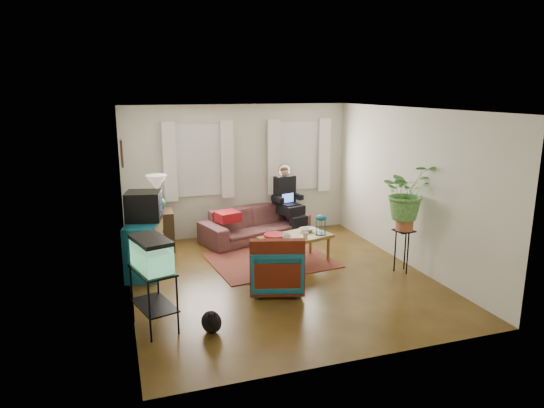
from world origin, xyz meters
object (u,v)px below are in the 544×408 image
object	(u,v)px
coffee_table	(296,249)
plant_stand	(403,251)
dresser	(144,248)
armchair	(276,265)
side_table	(159,231)
aquarium_stand	(154,299)
sofa	(255,219)

from	to	relation	value
coffee_table	plant_stand	xyz separation A→B (m)	(1.49, -0.90, 0.11)
dresser	armchair	world-z (taller)	dresser
dresser	coffee_table	world-z (taller)	dresser
side_table	dresser	size ratio (longest dim) A/B	0.77
side_table	aquarium_stand	size ratio (longest dim) A/B	0.96
sofa	armchair	world-z (taller)	sofa
sofa	aquarium_stand	xyz separation A→B (m)	(-2.20, -3.11, -0.03)
side_table	coffee_table	world-z (taller)	side_table
plant_stand	side_table	bearing A→B (deg)	147.52
side_table	plant_stand	world-z (taller)	side_table
sofa	dresser	distance (m)	2.50
dresser	coffee_table	size ratio (longest dim) A/B	0.82
sofa	aquarium_stand	world-z (taller)	sofa
armchair	plant_stand	bearing A→B (deg)	-162.37
sofa	aquarium_stand	bearing A→B (deg)	-141.92
side_table	armchair	bearing A→B (deg)	-58.43
aquarium_stand	plant_stand	size ratio (longest dim) A/B	1.10
coffee_table	side_table	bearing A→B (deg)	130.85
side_table	plant_stand	distance (m)	4.28
sofa	side_table	size ratio (longest dim) A/B	2.89
aquarium_stand	coffee_table	xyz separation A→B (m)	(2.47, 1.60, -0.14)
dresser	aquarium_stand	bearing A→B (deg)	-77.56
side_table	aquarium_stand	distance (m)	3.02
sofa	coffee_table	xyz separation A→B (m)	(0.27, -1.51, -0.17)
plant_stand	dresser	bearing A→B (deg)	162.95
side_table	plant_stand	size ratio (longest dim) A/B	1.05
sofa	plant_stand	bearing A→B (deg)	-70.53
side_table	aquarium_stand	world-z (taller)	aquarium_stand
dresser	armchair	bearing A→B (deg)	-22.61
side_table	dresser	xyz separation A→B (m)	(-0.34, -1.09, 0.06)
aquarium_stand	armchair	xyz separation A→B (m)	(1.80, 0.64, -0.00)
side_table	armchair	size ratio (longest dim) A/B	0.96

